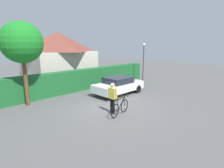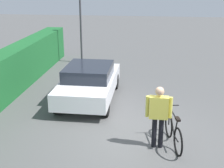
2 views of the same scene
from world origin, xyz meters
name	(u,v)px [view 2 (image 2 of 2)]	position (x,y,z in m)	size (l,w,h in m)	color
ground_plane	(136,138)	(0.00, 0.00, 0.00)	(60.00, 60.00, 0.00)	#515151
parked_car_near	(89,82)	(2.69, 1.86, 0.70)	(3.99, 1.85, 1.33)	silver
bicycle	(173,132)	(-0.29, -1.01, 0.41)	(1.70, 0.53, 0.98)	black
person_rider	(159,112)	(-0.43, -0.59, 1.01)	(0.23, 0.68, 1.71)	black
street_lamp	(80,15)	(7.92, 3.29, 2.52)	(0.28, 0.28, 3.85)	#38383D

